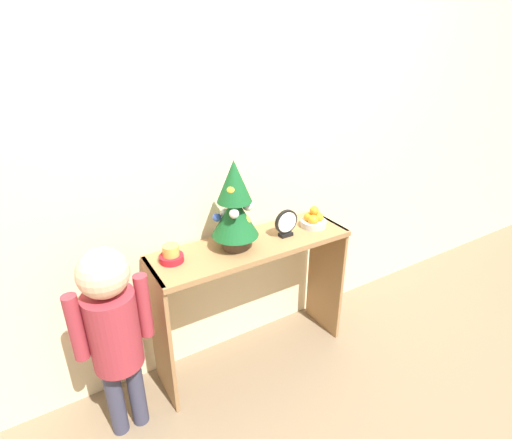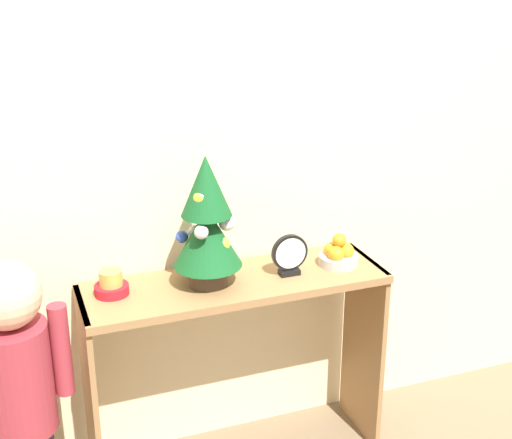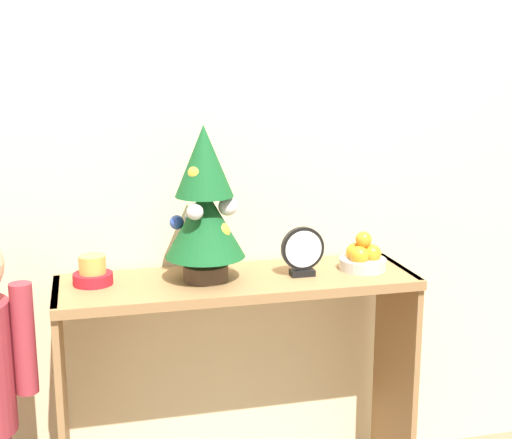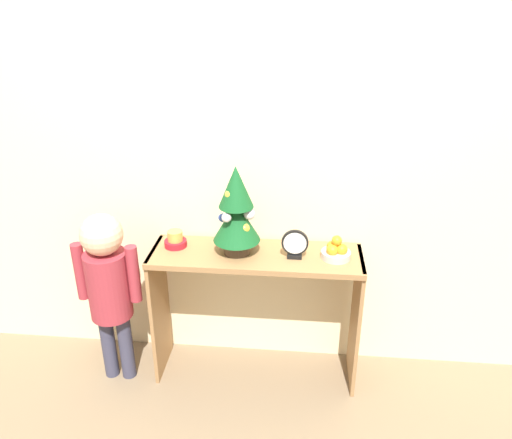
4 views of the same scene
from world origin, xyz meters
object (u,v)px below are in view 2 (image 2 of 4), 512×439
mini_tree (207,222)px  child_figure (16,370)px  desk_clock (290,255)px  singing_bowl (111,285)px  fruit_bowl (338,255)px

mini_tree → child_figure: size_ratio=0.47×
mini_tree → desk_clock: mini_tree is taller
mini_tree → singing_bowl: size_ratio=3.99×
child_figure → fruit_bowl: bearing=4.7°
fruit_bowl → desk_clock: bearing=-174.3°
mini_tree → child_figure: bearing=-171.2°
fruit_bowl → mini_tree: bearing=179.2°
child_figure → mini_tree: bearing=8.8°
fruit_bowl → desk_clock: size_ratio=0.96×
singing_bowl → child_figure: bearing=-157.0°
singing_bowl → child_figure: size_ratio=0.12×
singing_bowl → child_figure: child_figure is taller
mini_tree → singing_bowl: mini_tree is taller
mini_tree → desk_clock: (0.30, -0.03, -0.16)m
singing_bowl → fruit_bowl: bearing=-3.2°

